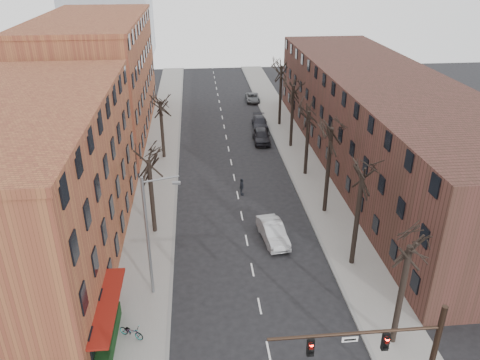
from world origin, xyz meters
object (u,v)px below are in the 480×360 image
object	(u,v)px
parked_car_near	(261,136)
bicycle	(131,331)
silver_sedan	(273,232)
parked_car_mid	(260,123)

from	to	relation	value
parked_car_near	bicycle	bearing A→B (deg)	-109.79
silver_sedan	bicycle	bearing A→B (deg)	-143.80
bicycle	silver_sedan	bearing A→B (deg)	-16.85
parked_car_mid	bicycle	world-z (taller)	parked_car_mid
silver_sedan	parked_car_near	distance (m)	22.14
silver_sedan	parked_car_near	bearing A→B (deg)	76.74
silver_sedan	parked_car_mid	distance (m)	27.53
parked_car_near	parked_car_mid	bearing A→B (deg)	85.70
silver_sedan	parked_car_near	xyz separation A→B (m)	(2.10, 22.04, 0.05)
parked_car_near	bicycle	xyz separation A→B (m)	(-12.45, -32.04, -0.24)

